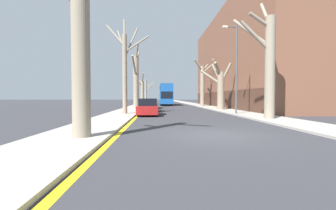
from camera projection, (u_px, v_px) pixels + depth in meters
ground_plane at (215, 135)px, 9.63m from camera, size 300.00×300.00×0.00m
sidewalk_left at (144, 103)px, 59.25m from camera, size 2.99×120.00×0.12m
sidewalk_right at (188, 103)px, 59.82m from camera, size 2.99×120.00×0.12m
building_facade_right at (248, 61)px, 36.44m from camera, size 10.08×35.28×15.21m
kerb_line_stripe at (151, 103)px, 59.34m from camera, size 0.24×120.00×0.01m
street_tree_left_0 at (79, 32)px, 8.35m from camera, size 2.98×2.23×8.10m
street_tree_left_1 at (125, 67)px, 20.87m from camera, size 4.27×2.05×9.37m
street_tree_left_2 at (136, 80)px, 31.66m from camera, size 0.94×4.26×9.12m
street_tree_left_3 at (142, 91)px, 44.38m from camera, size 2.48×2.47×6.32m
street_tree_left_4 at (146, 91)px, 56.58m from camera, size 2.89×0.74×6.13m
street_tree_right_0 at (268, 62)px, 15.81m from camera, size 2.67×2.65×9.06m
street_tree_right_1 at (220, 86)px, 27.66m from camera, size 3.69×2.54×6.29m
street_tree_right_2 at (203, 83)px, 38.30m from camera, size 4.60×3.18×8.18m
double_decker_bus at (166, 94)px, 47.08m from camera, size 2.46×11.80×4.21m
parked_car_0 at (148, 107)px, 20.34m from camera, size 1.80×4.45×1.51m
parked_car_1 at (150, 105)px, 25.66m from camera, size 1.80×3.99×1.48m
parked_car_2 at (151, 104)px, 32.06m from camera, size 1.82×4.47×1.41m
lamp_post at (235, 65)px, 20.48m from camera, size 1.40×0.20×8.17m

